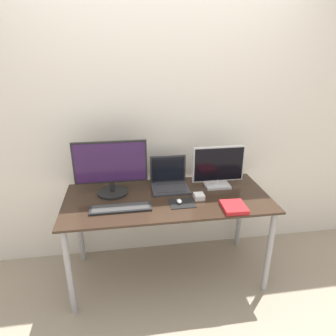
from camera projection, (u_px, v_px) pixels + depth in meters
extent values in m
plane|color=gray|center=(175.00, 305.00, 2.32)|extent=(12.00, 12.00, 0.00)
cube|color=silver|center=(160.00, 123.00, 2.58)|extent=(7.00, 0.05, 2.50)
cube|color=#332319|center=(167.00, 198.00, 2.38)|extent=(1.62, 0.73, 0.02)
cylinder|color=#99999E|center=(69.00, 273.00, 2.13)|extent=(0.05, 0.05, 0.74)
cylinder|color=#99999E|center=(269.00, 253.00, 2.34)|extent=(0.05, 0.05, 0.74)
cylinder|color=#99999E|center=(79.00, 225.00, 2.69)|extent=(0.05, 0.05, 0.74)
cylinder|color=#99999E|center=(240.00, 212.00, 2.91)|extent=(0.05, 0.05, 0.74)
cylinder|color=black|center=(113.00, 192.00, 2.43)|extent=(0.24, 0.24, 0.02)
cylinder|color=black|center=(112.00, 186.00, 2.41)|extent=(0.04, 0.04, 0.09)
cube|color=black|center=(110.00, 162.00, 2.34)|extent=(0.57, 0.02, 0.34)
cube|color=#331947|center=(110.00, 163.00, 2.32)|extent=(0.55, 0.01, 0.32)
cube|color=silver|center=(217.00, 185.00, 2.55)|extent=(0.21, 0.15, 0.02)
cylinder|color=silver|center=(217.00, 182.00, 2.54)|extent=(0.04, 0.04, 0.05)
cube|color=silver|center=(218.00, 164.00, 2.48)|extent=(0.44, 0.02, 0.30)
cube|color=black|center=(219.00, 164.00, 2.47)|extent=(0.41, 0.01, 0.28)
cube|color=#333338|center=(170.00, 189.00, 2.50)|extent=(0.31, 0.24, 0.02)
cube|color=#2D2D33|center=(171.00, 188.00, 2.48)|extent=(0.25, 0.13, 0.00)
cube|color=#333338|center=(168.00, 169.00, 2.56)|extent=(0.31, 0.01, 0.24)
cube|color=black|center=(168.00, 169.00, 2.55)|extent=(0.28, 0.00, 0.21)
cube|color=black|center=(121.00, 208.00, 2.19)|extent=(0.45, 0.14, 0.02)
cube|color=#383838|center=(121.00, 207.00, 2.19)|extent=(0.42, 0.11, 0.00)
cube|color=black|center=(182.00, 203.00, 2.28)|extent=(0.19, 0.16, 0.00)
ellipsoid|color=silver|center=(179.00, 201.00, 2.27)|extent=(0.04, 0.06, 0.03)
cube|color=red|center=(234.00, 207.00, 2.19)|extent=(0.18, 0.20, 0.03)
cube|color=white|center=(234.00, 207.00, 2.19)|extent=(0.17, 0.20, 0.03)
cube|color=white|center=(199.00, 196.00, 2.34)|extent=(0.08, 0.09, 0.04)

